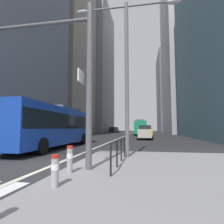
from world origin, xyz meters
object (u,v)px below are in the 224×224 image
object	(u,v)px
city_bus_blue_oncoming	(54,125)
car_receding_near	(146,132)
car_oncoming_mid	(112,130)
bollard_right	(70,158)
traffic_signal_gantry	(28,60)
city_bus_red_receding	(140,127)
city_bus_red_distant	(142,127)
sedan_white_oncoming	(1,135)
car_oncoming_far	(116,130)
street_lamp_post	(127,55)
car_receding_far	(145,132)
bollard_left	(55,169)

from	to	relation	value
city_bus_blue_oncoming	car_receding_near	distance (m)	16.53
car_oncoming_mid	bollard_right	size ratio (longest dim) A/B	5.26
car_receding_near	bollard_right	world-z (taller)	car_receding_near
car_oncoming_mid	traffic_signal_gantry	world-z (taller)	traffic_signal_gantry
car_oncoming_mid	bollard_right	bearing A→B (deg)	-81.44
city_bus_red_receding	city_bus_red_distant	size ratio (longest dim) A/B	0.92
sedan_white_oncoming	city_bus_red_receding	bearing A→B (deg)	69.63
car_oncoming_far	bollard_right	xyz separation A→B (m)	(7.19, -55.86, -0.37)
street_lamp_post	car_receding_far	bearing A→B (deg)	86.72
city_bus_red_receding	bollard_right	size ratio (longest dim) A/B	12.65
bollard_left	sedan_white_oncoming	bearing A→B (deg)	136.23
car_oncoming_mid	car_receding_far	size ratio (longest dim) A/B	1.05
car_oncoming_far	bollard_right	distance (m)	56.32
sedan_white_oncoming	city_bus_red_distant	distance (m)	48.79
car_oncoming_mid	sedan_white_oncoming	bearing A→B (deg)	-90.57
car_receding_near	car_receding_far	xyz separation A→B (m)	(-0.11, -2.95, 0.00)
traffic_signal_gantry	street_lamp_post	bearing A→B (deg)	39.80
sedan_white_oncoming	bollard_left	world-z (taller)	sedan_white_oncoming
car_receding_far	city_bus_red_distant	bearing A→B (deg)	91.14
car_receding_near	bollard_right	xyz separation A→B (m)	(-2.55, -22.79, -0.37)
street_lamp_post	car_receding_near	bearing A→B (deg)	86.89
city_bus_red_receding	car_receding_far	bearing A→B (deg)	-86.70
bollard_left	street_lamp_post	bearing A→B (deg)	75.03
sedan_white_oncoming	car_oncoming_far	bearing A→B (deg)	87.47
city_bus_red_receding	car_oncoming_mid	distance (m)	24.03
bollard_left	car_receding_far	bearing A→B (deg)	83.98
sedan_white_oncoming	car_receding_near	size ratio (longest dim) A/B	1.02
car_oncoming_far	city_bus_blue_oncoming	bearing A→B (deg)	-87.07
bollard_left	car_oncoming_mid	bearing A→B (deg)	98.56
sedan_white_oncoming	car_oncoming_mid	distance (m)	50.72
traffic_signal_gantry	city_bus_red_distant	bearing A→B (deg)	86.07
car_oncoming_mid	traffic_signal_gantry	bearing A→B (deg)	-83.32
bollard_right	street_lamp_post	bearing A→B (deg)	66.78
car_receding_far	bollard_right	bearing A→B (deg)	-97.01
sedan_white_oncoming	city_bus_red_distant	bearing A→B (deg)	76.91
street_lamp_post	bollard_left	distance (m)	6.89
car_receding_near	bollard_left	distance (m)	24.27
car_receding_near	car_receding_far	bearing A→B (deg)	-92.17
car_receding_near	traffic_signal_gantry	xyz separation A→B (m)	(-4.58, -22.23, 3.18)
sedan_white_oncoming	city_bus_red_distant	xyz separation A→B (m)	(11.04, 47.51, 0.85)
car_receding_near	bollard_left	bearing A→B (deg)	-95.55
car_receding_far	traffic_signal_gantry	distance (m)	20.04
car_receding_near	bollard_right	size ratio (longest dim) A/B	4.99
traffic_signal_gantry	street_lamp_post	world-z (taller)	street_lamp_post
traffic_signal_gantry	bollard_left	distance (m)	4.64
car_receding_near	street_lamp_post	distance (m)	19.79
city_bus_red_receding	car_receding_near	world-z (taller)	city_bus_red_receding
city_bus_red_distant	car_oncoming_mid	bearing A→B (deg)	163.08
city_bus_red_receding	car_receding_far	size ratio (longest dim) A/B	2.53
city_bus_blue_oncoming	bollard_left	size ratio (longest dim) A/B	14.94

